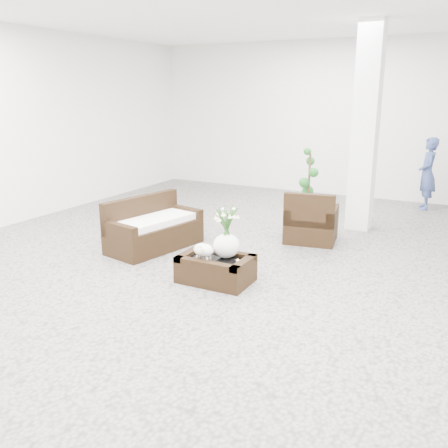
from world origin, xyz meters
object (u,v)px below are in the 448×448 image
at_px(coffee_table, 216,270).
at_px(topiary, 309,183).
at_px(armchair, 312,216).
at_px(loveseat, 154,224).

relative_size(coffee_table, topiary, 0.69).
xyz_separation_m(armchair, loveseat, (-2.03, -1.50, -0.03)).
bearing_deg(topiary, armchair, -70.22).
bearing_deg(topiary, loveseat, -114.98).
height_order(coffee_table, loveseat, loveseat).
height_order(coffee_table, armchair, armchair).
height_order(armchair, topiary, topiary).
xyz_separation_m(coffee_table, armchair, (0.53, 2.28, 0.26)).
xyz_separation_m(coffee_table, topiary, (-0.05, 3.89, 0.49)).
distance_m(coffee_table, loveseat, 1.70).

